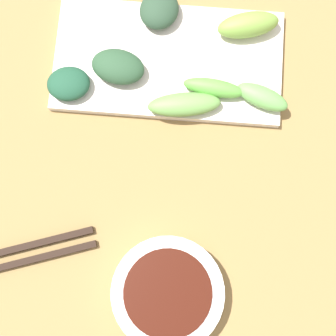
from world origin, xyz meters
TOP-DOWN VIEW (x-y plane):
  - tabletop at (0.00, 0.00)m, footprint 2.10×2.10m
  - sauce_bowl at (-0.17, -0.02)m, footprint 0.13×0.13m
  - serving_plate at (0.11, 0.01)m, footprint 0.15×0.29m
  - broccoli_leafy_0 at (0.09, 0.07)m, footprint 0.05×0.07m
  - broccoli_stalk_1 at (0.08, -0.05)m, footprint 0.03×0.08m
  - broccoli_leafy_2 at (0.17, 0.02)m, footprint 0.07×0.06m
  - broccoli_stalk_3 at (0.16, -0.09)m, footprint 0.05×0.08m
  - broccoli_stalk_4 at (0.05, -0.02)m, footprint 0.04×0.09m
  - broccoli_leafy_5 at (0.07, 0.13)m, footprint 0.05×0.06m
  - broccoli_stalk_6 at (0.07, -0.11)m, footprint 0.05×0.07m
  - chopsticks at (-0.15, 0.19)m, footprint 0.10×0.23m

SIDE VIEW (x-z plane):
  - tabletop at x=0.00m, z-range 0.00..0.02m
  - chopsticks at x=-0.15m, z-range 0.02..0.03m
  - serving_plate at x=0.11m, z-range 0.02..0.03m
  - sauce_bowl at x=-0.17m, z-range 0.02..0.05m
  - broccoli_stalk_6 at x=0.07m, z-range 0.03..0.05m
  - broccoli_leafy_5 at x=0.07m, z-range 0.03..0.05m
  - broccoli_stalk_1 at x=0.08m, z-range 0.03..0.05m
  - broccoli_stalk_4 at x=0.05m, z-range 0.03..0.05m
  - broccoli_leafy_2 at x=0.17m, z-range 0.03..0.06m
  - broccoli_leafy_0 at x=0.09m, z-range 0.03..0.06m
  - broccoli_stalk_3 at x=0.16m, z-range 0.03..0.06m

